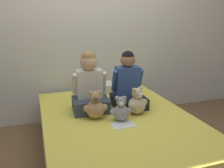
# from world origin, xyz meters

# --- Properties ---
(ground_plane) EXTENTS (14.00, 14.00, 0.00)m
(ground_plane) POSITION_xyz_m (0.00, 0.00, 0.00)
(ground_plane) COLOR brown
(wall_behind_bed) EXTENTS (8.00, 0.06, 2.50)m
(wall_behind_bed) POSITION_xyz_m (0.00, 1.08, 1.25)
(wall_behind_bed) COLOR silver
(wall_behind_bed) RESTS_ON ground_plane
(bed) EXTENTS (1.42, 1.90, 0.42)m
(bed) POSITION_xyz_m (0.00, 0.00, 0.21)
(bed) COLOR #997F60
(bed) RESTS_ON ground_plane
(child_on_left) EXTENTS (0.37, 0.32, 0.61)m
(child_on_left) POSITION_xyz_m (-0.21, 0.24, 0.67)
(child_on_left) COLOR #384251
(child_on_left) RESTS_ON bed
(child_on_right) EXTENTS (0.36, 0.37, 0.59)m
(child_on_right) POSITION_xyz_m (0.21, 0.25, 0.65)
(child_on_right) COLOR black
(child_on_right) RESTS_ON bed
(teddy_bear_held_by_left_child) EXTENTS (0.23, 0.17, 0.28)m
(teddy_bear_held_by_left_child) POSITION_xyz_m (-0.21, 0.02, 0.54)
(teddy_bear_held_by_left_child) COLOR tan
(teddy_bear_held_by_left_child) RESTS_ON bed
(teddy_bear_held_by_right_child) EXTENTS (0.22, 0.17, 0.27)m
(teddy_bear_held_by_right_child) POSITION_xyz_m (0.20, -0.00, 0.54)
(teddy_bear_held_by_right_child) COLOR #D1B78E
(teddy_bear_held_by_right_child) RESTS_ON bed
(teddy_bear_between_children) EXTENTS (0.20, 0.15, 0.24)m
(teddy_bear_between_children) POSITION_xyz_m (-0.00, -0.10, 0.52)
(teddy_bear_between_children) COLOR #939399
(teddy_bear_between_children) RESTS_ON bed
(pillow_at_headboard) EXTENTS (0.45, 0.26, 0.11)m
(pillow_at_headboard) POSITION_xyz_m (0.00, 0.79, 0.48)
(pillow_at_headboard) COLOR silver
(pillow_at_headboard) RESTS_ON bed
(sign_card) EXTENTS (0.21, 0.15, 0.00)m
(sign_card) POSITION_xyz_m (-0.02, -0.20, 0.42)
(sign_card) COLOR white
(sign_card) RESTS_ON bed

